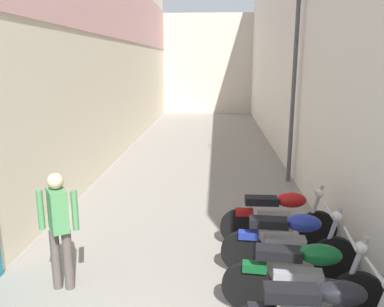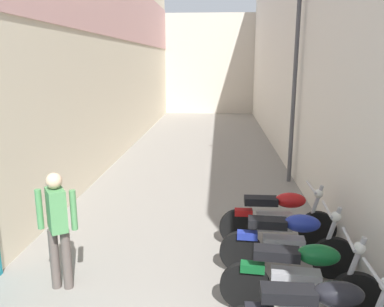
{
  "view_description": "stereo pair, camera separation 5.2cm",
  "coord_description": "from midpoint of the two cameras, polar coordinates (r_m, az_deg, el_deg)",
  "views": [
    {
      "loc": [
        0.51,
        -0.78,
        2.9
      ],
      "look_at": [
        0.04,
        6.74,
        1.11
      ],
      "focal_mm": 36.34,
      "sensor_mm": 36.0,
      "label": 1
    },
    {
      "loc": [
        0.56,
        -0.77,
        2.9
      ],
      "look_at": [
        0.04,
        6.74,
        1.11
      ],
      "focal_mm": 36.34,
      "sensor_mm": 36.0,
      "label": 2
    }
  ],
  "objects": [
    {
      "name": "motorcycle_fourth",
      "position": [
        5.61,
        13.82,
        -12.41
      ],
      "size": [
        1.85,
        0.58,
        1.04
      ],
      "color": "black",
      "rests_on": "ground"
    },
    {
      "name": "building_far_end",
      "position": [
        23.29,
        2.29,
        12.96
      ],
      "size": [
        7.96,
        2.0,
        5.49
      ],
      "primitive_type": "cube",
      "color": "beige",
      "rests_on": "ground"
    },
    {
      "name": "street_lamp",
      "position": [
        9.54,
        14.24,
        13.1
      ],
      "size": [
        0.79,
        0.18,
        5.04
      ],
      "color": "#47474C",
      "rests_on": "ground"
    },
    {
      "name": "building_left",
      "position": [
        11.93,
        -12.46,
        14.58
      ],
      "size": [
        0.45,
        21.51,
        6.37
      ],
      "color": "beige",
      "rests_on": "ground"
    },
    {
      "name": "ground_plane",
      "position": [
        9.97,
        0.32,
        -3.55
      ],
      "size": [
        37.51,
        37.51,
        0.0
      ],
      "primitive_type": "plane",
      "color": "gray"
    },
    {
      "name": "motorcycle_fifth",
      "position": [
        6.4,
        12.45,
        -9.0
      ],
      "size": [
        1.85,
        0.58,
        1.04
      ],
      "color": "black",
      "rests_on": "ground"
    },
    {
      "name": "motorcycle_third",
      "position": [
        4.85,
        15.67,
        -16.87
      ],
      "size": [
        1.85,
        0.58,
        1.04
      ],
      "color": "black",
      "rests_on": "ground"
    },
    {
      "name": "pedestrian_mid_alley",
      "position": [
        5.26,
        -19.23,
        -9.59
      ],
      "size": [
        0.52,
        0.39,
        1.57
      ],
      "color": "#564C47",
      "rests_on": "ground"
    },
    {
      "name": "building_right",
      "position": [
        11.76,
        14.72,
        17.35
      ],
      "size": [
        0.45,
        21.51,
        7.61
      ],
      "color": "beige",
      "rests_on": "ground"
    }
  ]
}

